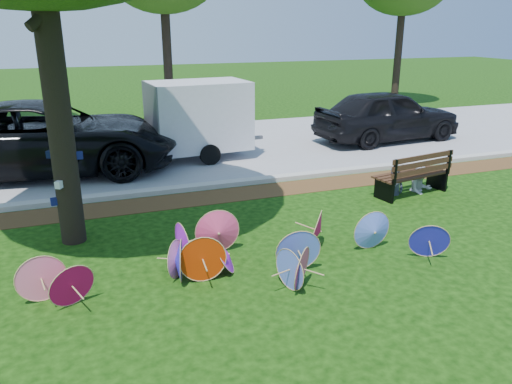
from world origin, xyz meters
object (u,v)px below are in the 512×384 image
Objects in this scene: black_van at (45,138)px; park_bench at (411,173)px; cargo_trailer at (199,115)px; parasol_pile at (243,251)px; dark_pickup at (387,115)px; person_right at (422,166)px; person_left at (398,168)px.

black_van is 9.50m from park_bench.
cargo_trailer reaches higher than park_bench.
dark_pickup is at bearing 44.17° from parasol_pile.
parasol_pile is 3.57× the size of park_bench.
cargo_trailer reaches higher than black_van.
dark_pickup is 2.65× the size of park_bench.
black_van is at bearing 113.52° from parasol_pile.
parasol_pile is at bearing -164.11° from park_bench.
person_right reaches higher than parasol_pile.
dark_pickup is 1.83× the size of cargo_trailer.
black_van is (-3.16, 7.27, 0.60)m from parasol_pile.
person_right is at bearing 150.21° from dark_pickup.
person_left is 1.01× the size of person_right.
person_right is (0.35, 0.05, 0.13)m from park_bench.
black_van reaches higher than parasol_pile.
dark_pickup reaches higher than person_right.
person_right is (0.70, 0.00, -0.00)m from person_left.
person_left reaches higher than parasol_pile.
black_van reaches higher than person_right.
parasol_pile is 5.42× the size of person_right.
park_bench is (3.88, -5.01, -0.78)m from cargo_trailer.
black_van is 5.38× the size of person_left.
park_bench is at bearing -56.55° from cargo_trailer.
person_right reaches higher than park_bench.
park_bench reaches higher than parasol_pile.
black_van is at bearing 139.31° from park_bench.
parasol_pile is 5.88m from person_right.
black_van is 3.56× the size of park_bench.
person_left is at bearing -177.56° from person_right.
cargo_trailer is at bearing 104.89° from person_left.
park_bench is (-2.75, -5.11, -0.37)m from dark_pickup.
cargo_trailer is at bearing 81.53° from parasol_pile.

